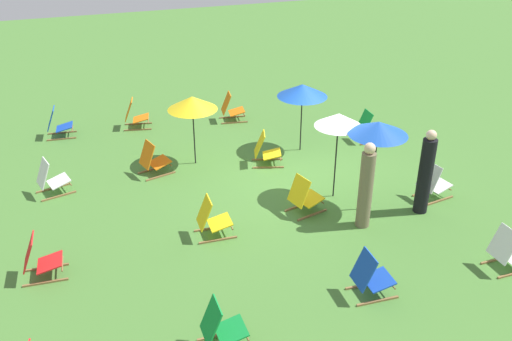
{
  "coord_description": "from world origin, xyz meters",
  "views": [
    {
      "loc": [
        -10.37,
        4.78,
        6.23
      ],
      "look_at": [
        0.0,
        1.2,
        0.5
      ],
      "focal_mm": 39.38,
      "sensor_mm": 36.0,
      "label": 1
    }
  ],
  "objects": [
    {
      "name": "deckchair_1",
      "position": [
        1.33,
        5.51,
        0.37
      ],
      "size": [
        0.66,
        0.86,
        0.83
      ],
      "rotation": [
        0.0,
        0.0,
        0.26
      ],
      "color": "olive",
      "rests_on": "ground"
    },
    {
      "name": "umbrella_1",
      "position": [
        -1.52,
        -0.83,
        1.84
      ],
      "size": [
        1.19,
        1.19,
        1.99
      ],
      "color": "black",
      "rests_on": "ground"
    },
    {
      "name": "deckchair_10",
      "position": [
        -1.2,
        0.55,
        0.37
      ],
      "size": [
        0.65,
        0.86,
        0.83
      ],
      "rotation": [
        0.0,
        0.0,
        0.25
      ],
      "color": "olive",
      "rests_on": "ground"
    },
    {
      "name": "deckchair_12",
      "position": [
        1.52,
        3.22,
        0.37
      ],
      "size": [
        0.67,
        0.86,
        0.83
      ],
      "rotation": [
        0.0,
        0.0,
        0.28
      ],
      "color": "olive",
      "rests_on": "ground"
    },
    {
      "name": "deckchair_0",
      "position": [
        4.1,
        0.53,
        0.37
      ],
      "size": [
        0.58,
        0.82,
        0.83
      ],
      "rotation": [
        0.0,
        0.0,
        -0.14
      ],
      "color": "olive",
      "rests_on": "ground"
    },
    {
      "name": "deckchair_14",
      "position": [
        -3.98,
        0.56,
        0.37
      ],
      "size": [
        0.51,
        0.78,
        0.83
      ],
      "rotation": [
        0.0,
        0.0,
        -0.04
      ],
      "color": "olive",
      "rests_on": "ground"
    },
    {
      "name": "deckchair_2",
      "position": [
        -4.13,
        -2.1,
        0.37
      ],
      "size": [
        0.49,
        0.77,
        0.83
      ],
      "rotation": [
        0.0,
        0.0,
        0.01
      ],
      "color": "olive",
      "rests_on": "ground"
    },
    {
      "name": "umbrella_2",
      "position": [
        1.77,
        2.16,
        1.57
      ],
      "size": [
        1.18,
        1.18,
        1.73
      ],
      "color": "black",
      "rests_on": "ground"
    },
    {
      "name": "person_1",
      "position": [
        -1.96,
        -1.77,
        0.88
      ],
      "size": [
        0.3,
        0.3,
        1.85
      ],
      "rotation": [
        0.0,
        0.0,
        6.26
      ],
      "color": "black",
      "rests_on": "ground"
    },
    {
      "name": "deckchair_11",
      "position": [
        1.57,
        -2.51,
        0.37
      ],
      "size": [
        0.52,
        0.79,
        0.83
      ],
      "rotation": [
        0.0,
        0.0,
        -0.06
      ],
      "color": "olive",
      "rests_on": "ground"
    },
    {
      "name": "deckchair_6",
      "position": [
        4.49,
        3.22,
        0.37
      ],
      "size": [
        0.61,
        0.84,
        0.83
      ],
      "rotation": [
        0.0,
        0.0,
        -0.19
      ],
      "color": "olive",
      "rests_on": "ground"
    },
    {
      "name": "deckchair_8",
      "position": [
        -1.42,
        2.59,
        0.37
      ],
      "size": [
        0.5,
        0.78,
        0.83
      ],
      "rotation": [
        0.0,
        0.0,
        -0.04
      ],
      "color": "olive",
      "rests_on": "ground"
    },
    {
      "name": "deckchair_7",
      "position": [
        -4.32,
        3.23,
        0.37
      ],
      "size": [
        0.48,
        0.76,
        0.83
      ],
      "rotation": [
        0.0,
        0.0,
        -0.0
      ],
      "color": "olive",
      "rests_on": "ground"
    },
    {
      "name": "ground_plane",
      "position": [
        0.0,
        0.0,
        0.0
      ],
      "size": [
        40.0,
        40.0,
        0.0
      ],
      "primitive_type": "plane",
      "color": "#477A33"
    },
    {
      "name": "umbrella_3",
      "position": [
        1.64,
        -0.57,
        1.61
      ],
      "size": [
        1.24,
        1.24,
        1.76
      ],
      "color": "black",
      "rests_on": "ground"
    },
    {
      "name": "person_0",
      "position": [
        -2.05,
        -0.36,
        0.88
      ],
      "size": [
        0.33,
        0.33,
        1.82
      ],
      "rotation": [
        0.0,
        0.0,
        3.36
      ],
      "color": "#72664C",
      "rests_on": "ground"
    },
    {
      "name": "deckchair_5",
      "position": [
        1.15,
        0.56,
        0.37
      ],
      "size": [
        0.67,
        0.86,
        0.83
      ],
      "rotation": [
        0.0,
        0.0,
        -0.29
      ],
      "color": "olive",
      "rests_on": "ground"
    },
    {
      "name": "deckchair_9",
      "position": [
        -1.68,
        5.75,
        0.37
      ],
      "size": [
        0.52,
        0.79,
        0.83
      ],
      "rotation": [
        0.0,
        0.0,
        -0.06
      ],
      "color": "olive",
      "rests_on": "ground"
    },
    {
      "name": "deckchair_13",
      "position": [
        4.53,
        5.27,
        0.37
      ],
      "size": [
        0.54,
        0.8,
        0.83
      ],
      "rotation": [
        0.0,
        0.0,
        -0.09
      ],
      "color": "olive",
      "rests_on": "ground"
    },
    {
      "name": "umbrella_0",
      "position": [
        -0.79,
        -0.33,
        1.8
      ],
      "size": [
        1.0,
        1.0,
        1.95
      ],
      "color": "black",
      "rests_on": "ground"
    },
    {
      "name": "deckchair_4",
      "position": [
        -1.56,
        -2.32,
        0.37
      ],
      "size": [
        0.59,
        0.83,
        0.83
      ],
      "rotation": [
        0.0,
        0.0,
        0.16
      ],
      "color": "olive",
      "rests_on": "ground"
    }
  ]
}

